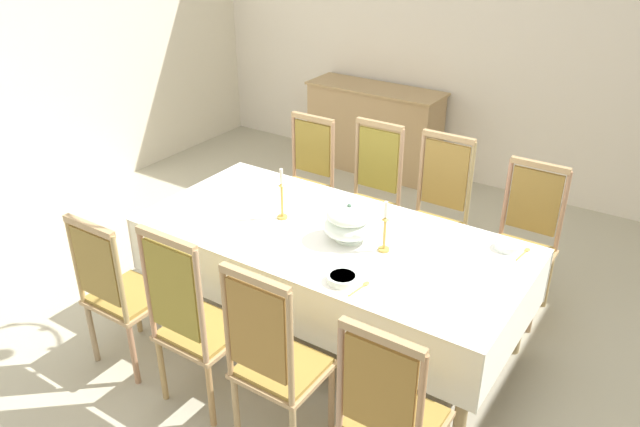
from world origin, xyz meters
TOP-DOWN VIEW (x-y plane):
  - ground at (0.00, 0.00)m, footprint 6.46×6.00m
  - back_wall at (0.00, 3.04)m, footprint 6.46×0.08m
  - dining_table at (0.00, 0.10)m, footprint 2.46×1.15m
  - tablecloth at (0.00, 0.10)m, footprint 2.48×1.17m
  - chair_south_a at (-0.89, -0.88)m, footprint 0.44×0.42m
  - chair_north_a at (-0.89, 1.08)m, footprint 0.44×0.42m
  - chair_south_b at (-0.27, -0.89)m, footprint 0.44×0.42m
  - chair_north_b at (-0.27, 1.09)m, footprint 0.44×0.42m
  - chair_south_c at (0.29, -0.88)m, footprint 0.44×0.42m
  - chair_north_c at (0.29, 1.09)m, footprint 0.44×0.42m
  - chair_south_d at (0.96, -0.88)m, footprint 0.44×0.42m
  - chair_north_d at (0.96, 1.08)m, footprint 0.44×0.42m
  - soup_tureen at (0.13, 0.10)m, footprint 0.32×0.32m
  - candlestick_west at (-0.38, 0.10)m, footprint 0.07×0.07m
  - candlestick_east at (0.38, 0.10)m, footprint 0.07×0.07m
  - bowl_near_left at (1.00, 0.53)m, footprint 0.15×0.15m
  - bowl_near_right at (0.35, -0.33)m, footprint 0.18×0.18m
  - spoon_primary at (1.10, 0.56)m, footprint 0.04×0.18m
  - spoon_secondary at (0.47, -0.30)m, footprint 0.04×0.18m
  - sideboard at (-1.14, 2.72)m, footprint 1.44×0.48m

SIDE VIEW (x-z plane):
  - ground at x=0.00m, z-range -0.04..0.00m
  - sideboard at x=-1.14m, z-range 0.00..0.91m
  - chair_south_a at x=-0.89m, z-range 0.01..1.08m
  - chair_north_a at x=-0.89m, z-range 0.01..1.08m
  - chair_north_d at x=0.96m, z-range 0.01..1.09m
  - chair_south_d at x=0.96m, z-range 0.01..1.11m
  - chair_north_b at x=-0.27m, z-range 0.00..1.14m
  - chair_south_c at x=0.29m, z-range 0.00..1.14m
  - chair_north_c at x=0.29m, z-range 0.00..1.15m
  - chair_south_b at x=-0.27m, z-range -0.01..1.17m
  - tablecloth at x=0.00m, z-range 0.47..0.85m
  - dining_table at x=0.00m, z-range 0.31..1.06m
  - spoon_primary at x=1.10m, z-range 0.76..0.77m
  - spoon_secondary at x=0.47m, z-range 0.76..0.77m
  - bowl_near_left at x=1.00m, z-range 0.76..0.80m
  - bowl_near_right at x=0.35m, z-range 0.76..0.80m
  - soup_tureen at x=0.13m, z-range 0.76..1.00m
  - candlestick_east at x=0.38m, z-range 0.72..1.05m
  - candlestick_west at x=-0.38m, z-range 0.72..1.08m
  - back_wall at x=0.00m, z-range 0.00..3.21m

